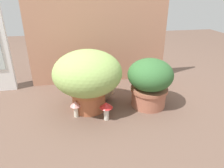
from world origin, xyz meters
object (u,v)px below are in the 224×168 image
Objects in this scene: cat at (100,87)px; mushroom_ornament_pink at (76,106)px; leafy_planter at (150,81)px; mushroom_ornament_red at (106,107)px; grass_planter at (88,76)px.

cat is 0.30m from mushroom_ornament_pink.
cat is at bearing 45.15° from mushroom_ornament_pink.
leafy_planter reaches higher than mushroom_ornament_red.
mushroom_ornament_pink is at bearing 159.91° from mushroom_ornament_red.
leafy_planter is 0.59m from mushroom_ornament_pink.
grass_planter reaches higher than leafy_planter.
grass_planter is at bearing 176.40° from leafy_planter.
cat is (-0.36, 0.14, -0.09)m from leafy_planter.
cat is 2.72× the size of mushroom_ornament_red.
grass_planter is 3.98× the size of mushroom_ornament_pink.
cat is at bearing 158.51° from leafy_planter.
mushroom_ornament_red is at bearing -158.29° from leafy_planter.
cat is (0.10, 0.11, -0.15)m from grass_planter.
cat reaches higher than mushroom_ornament_red.
mushroom_ornament_red is at bearing -89.67° from cat.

